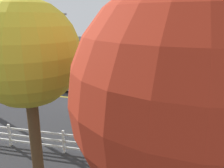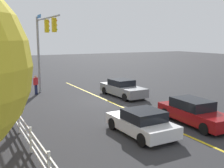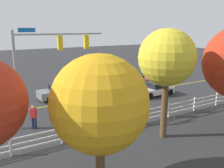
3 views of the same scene
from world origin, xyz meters
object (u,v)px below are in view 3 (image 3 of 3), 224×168
at_px(car_0, 155,89).
at_px(tree_0, 167,58).
at_px(car_2, 62,91).
at_px(tree_1, 100,104).
at_px(pedestrian, 34,116).
at_px(car_1, 133,82).

distance_m(car_0, tree_0, 10.84).
bearing_deg(tree_0, car_0, -127.42).
height_order(car_2, tree_1, tree_1).
distance_m(pedestrian, tree_0, 9.63).
xyz_separation_m(car_1, car_2, (8.46, -0.19, -0.01)).
xyz_separation_m(car_0, tree_1, (11.82, 10.22, 3.17)).
height_order(car_2, tree_0, tree_0).
xyz_separation_m(pedestrian, tree_1, (-1.01, 7.80, 2.88)).
relative_size(pedestrian, tree_0, 0.25).
xyz_separation_m(car_1, tree_1, (11.69, 13.87, 3.12)).
bearing_deg(tree_0, car_2, -77.63).
height_order(car_1, tree_1, tree_1).
bearing_deg(car_0, tree_1, 39.32).
height_order(car_2, pedestrian, pedestrian).
distance_m(car_2, tree_0, 12.75).
bearing_deg(car_1, car_0, -85.98).
height_order(car_0, pedestrian, pedestrian).
height_order(pedestrian, tree_1, tree_1).
xyz_separation_m(car_1, tree_0, (5.89, 11.52, 4.36)).
bearing_deg(car_0, pedestrian, 9.16).
relative_size(car_1, pedestrian, 2.87).
bearing_deg(car_2, car_1, -4.15).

